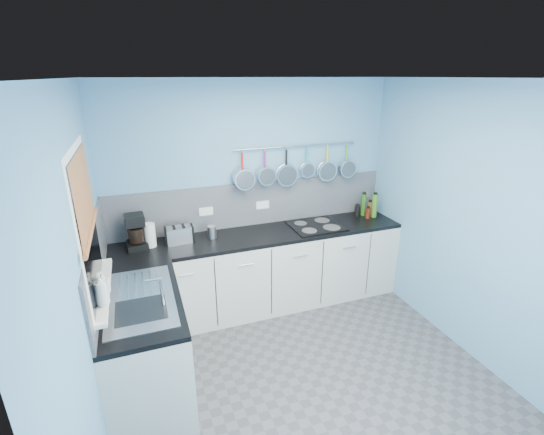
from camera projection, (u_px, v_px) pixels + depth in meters
floor at (306, 376)px, 3.42m from camera, size 3.20×3.00×0.02m
ceiling at (318, 77)px, 2.54m from camera, size 3.20×3.00×0.02m
wall_back at (253, 195)px, 4.31m from camera, size 3.20×0.02×2.50m
wall_front at (461, 388)px, 1.65m from camera, size 3.20×0.02×2.50m
wall_left at (85, 285)px, 2.46m from camera, size 0.02×3.00×2.50m
wall_right at (470, 223)px, 3.49m from camera, size 0.02×3.00×2.50m
backsplash_back at (254, 204)px, 4.32m from camera, size 3.20×0.02×0.50m
backsplash_left at (97, 259)px, 3.03m from camera, size 0.02×1.80×0.50m
cabinet_run_back at (263, 272)px, 4.32m from camera, size 3.20×0.60×0.86m
worktop_back at (262, 235)px, 4.16m from camera, size 3.20×0.60×0.04m
cabinet_run_left at (147, 348)px, 3.11m from camera, size 0.60×1.20×0.86m
worktop_left at (141, 300)px, 2.95m from camera, size 0.60×1.20×0.04m
window_frame at (87, 225)px, 2.63m from camera, size 0.01×1.00×1.10m
window_glass at (88, 225)px, 2.63m from camera, size 0.01×0.90×1.00m
bamboo_blind at (83, 193)px, 2.56m from camera, size 0.01×0.90×0.55m
window_sill at (103, 289)px, 2.82m from camera, size 0.10×0.98×0.03m
sink_unit at (140, 298)px, 2.95m from camera, size 0.50×0.95×0.01m
mixer_tap at (162, 292)px, 2.79m from camera, size 0.12×0.08×0.26m
socket_left at (206, 211)px, 4.14m from camera, size 0.15×0.01×0.09m
socket_right at (263, 205)px, 4.35m from camera, size 0.15×0.01×0.09m
pot_rail at (297, 146)px, 4.23m from camera, size 1.45×0.02×0.02m
soap_bottle_a at (101, 289)px, 2.56m from camera, size 0.09×0.10×0.24m
soap_bottle_b at (103, 282)px, 2.71m from camera, size 0.09×0.09×0.17m
paper_towel at (150, 235)px, 3.80m from camera, size 0.12×0.12×0.24m
coffee_maker at (136, 232)px, 3.75m from camera, size 0.21×0.23×0.34m
toaster at (179, 235)px, 3.90m from camera, size 0.27×0.17×0.17m
canister at (212, 232)px, 4.02m from camera, size 0.10×0.10×0.13m
hob at (316, 226)px, 4.35m from camera, size 0.57×0.50×0.01m
pan_0 at (243, 169)px, 4.09m from camera, size 0.23×0.12×0.42m
pan_1 at (265, 166)px, 4.17m from camera, size 0.21×0.11×0.40m
pan_2 at (286, 167)px, 4.26m from camera, size 0.25×0.07×0.44m
pan_3 at (307, 162)px, 4.32m from camera, size 0.17×0.06×0.36m
pan_4 at (327, 163)px, 4.42m from camera, size 0.24×0.06×0.43m
pan_5 at (346, 160)px, 4.49m from camera, size 0.21×0.09×0.40m
condiment_0 at (370, 208)px, 4.71m from camera, size 0.06×0.06×0.16m
condiment_1 at (363, 205)px, 4.66m from camera, size 0.06×0.06×0.27m
condiment_2 at (357, 211)px, 4.66m from camera, size 0.07×0.07×0.13m
condiment_3 at (375, 206)px, 4.59m from camera, size 0.07×0.07×0.29m
condiment_4 at (368, 213)px, 4.58m from camera, size 0.06×0.06×0.13m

